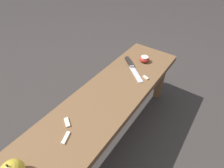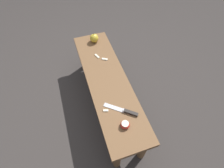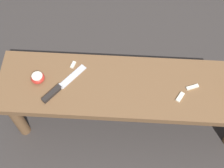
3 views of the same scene
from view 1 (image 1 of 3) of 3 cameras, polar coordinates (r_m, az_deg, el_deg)
The scene contains 7 objects.
ground_plane at distance 1.26m, azimuth -1.71°, elevation -16.92°, with size 8.00×8.00×0.00m, color #383330.
wooden_bench at distance 1.00m, azimuth -2.08°, elevation -7.12°, with size 1.26×0.33×0.39m.
knife at distance 1.17m, azimuth 6.23°, elevation 6.12°, with size 0.19×0.22×0.02m.
apple_cut at distance 1.23m, azimuth 10.56°, elevation 8.02°, with size 0.07×0.07×0.04m.
apple_slice_near_knife at distance 0.87m, azimuth -14.47°, elevation -12.02°, with size 0.04×0.06×0.01m.
apple_slice_center at distance 0.82m, azimuth -14.85°, elevation -16.59°, with size 0.06×0.04×0.01m.
apple_slice_near_bowl at distance 1.09m, azimuth 10.97°, elevation 2.09°, with size 0.03×0.04×0.01m.
Camera 1 is at (0.51, 0.41, 1.07)m, focal length 28.00 mm.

